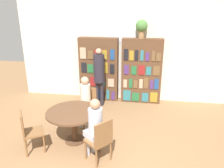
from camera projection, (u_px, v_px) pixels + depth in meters
wall_back at (121, 52)px, 6.67m from camera, size 6.40×0.07×3.00m
bookshelf_left at (99, 69)px, 6.75m from camera, size 1.19×0.34×1.95m
bookshelf_right at (141, 71)px, 6.57m from camera, size 1.19×0.34×1.95m
flower_vase at (142, 27)px, 6.15m from camera, size 0.34×0.34×0.52m
reading_table at (74, 117)px, 4.63m from camera, size 1.15×1.15×0.72m
chair_near_camera at (29, 130)px, 4.32m from camera, size 0.55×0.55×0.89m
chair_left_side at (88, 104)px, 5.50m from camera, size 0.43×0.43×0.89m
chair_far_side at (100, 139)px, 4.01m from camera, size 0.56×0.56×0.89m
seated_reader_left at (85, 99)px, 5.26m from camera, size 0.27×0.37×1.24m
seated_reader_right at (94, 125)px, 4.07m from camera, size 0.42×0.41×1.24m
librarian_standing at (99, 71)px, 6.24m from camera, size 0.31×0.58×1.72m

